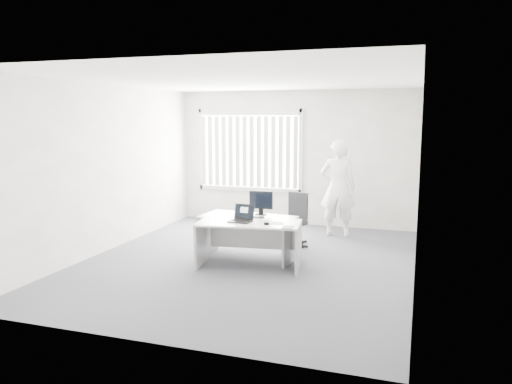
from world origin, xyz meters
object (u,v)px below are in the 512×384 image
(person, at_px, (338,188))
(office_chair, at_px, (293,229))
(desk_far, at_px, (248,228))
(laptop, at_px, (240,214))
(monitor, at_px, (261,203))
(desk_near, at_px, (249,235))

(person, bearing_deg, office_chair, 52.39)
(desk_far, xyz_separation_m, laptop, (0.06, -0.53, 0.33))
(desk_far, xyz_separation_m, monitor, (0.16, 0.20, 0.39))
(monitor, bearing_deg, desk_near, -89.41)
(office_chair, distance_m, monitor, 1.05)
(person, distance_m, laptop, 2.72)
(desk_near, distance_m, desk_far, 0.51)
(desk_near, distance_m, monitor, 0.77)
(monitor, bearing_deg, office_chair, 64.92)
(laptop, bearing_deg, desk_near, 32.56)
(desk_near, relative_size, office_chair, 1.73)
(desk_far, height_order, monitor, monitor)
(office_chair, bearing_deg, laptop, -85.95)
(desk_near, height_order, office_chair, office_chair)
(office_chair, distance_m, laptop, 1.68)
(desk_far, distance_m, monitor, 0.46)
(office_chair, height_order, laptop, laptop)
(person, height_order, monitor, person)
(desk_near, relative_size, laptop, 4.96)
(desk_near, relative_size, person, 0.87)
(person, height_order, laptop, person)
(person, bearing_deg, desk_near, 63.72)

